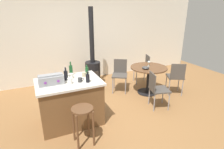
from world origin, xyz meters
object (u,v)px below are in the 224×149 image
dining_table (148,73)px  folding_chair_near (176,76)px  wooden_stool (83,117)px  cup_2 (71,76)px  bottle_4 (66,75)px  bottle_1 (65,73)px  kitchen_island (70,102)px  bottle_0 (71,70)px  folding_chair_left (120,73)px  cup_0 (84,74)px  bottle_3 (87,70)px  cup_4 (70,81)px  bottle_2 (88,78)px  folding_chair_far (143,67)px  serving_bowl (146,68)px  folding_chair_right (157,88)px  toolbox (51,80)px  cup_3 (59,76)px  wood_stove (93,67)px  wine_glass (149,62)px  cup_1 (80,80)px

dining_table → folding_chair_near: bearing=-33.0°
wooden_stool → cup_2: 0.95m
bottle_4 → bottle_1: bearing=82.7°
kitchen_island → bottle_4: bearing=107.9°
dining_table → bottle_0: (-2.07, -0.21, 0.44)m
folding_chair_left → cup_0: bearing=-145.9°
wooden_stool → bottle_3: (0.39, 0.98, 0.46)m
kitchen_island → cup_4: size_ratio=10.13×
folding_chair_near → bottle_0: (-2.66, 0.17, 0.47)m
bottle_2 → cup_2: bottle_2 is taller
cup_4 → folding_chair_far: bearing=27.9°
wooden_stool → bottle_0: bearing=86.1°
bottle_3 → cup_0: 0.18m
bottle_3 → cup_0: bearing=-125.5°
bottle_1 → serving_bowl: size_ratio=1.18×
folding_chair_far → bottle_1: (-2.48, -0.91, 0.46)m
folding_chair_far → cup_0: size_ratio=7.44×
wooden_stool → cup_4: bearing=94.8°
folding_chair_right → cup_4: size_ratio=7.13×
kitchen_island → dining_table: 2.24m
bottle_2 → bottle_0: bearing=112.2°
bottle_2 → toolbox: bearing=163.8°
folding_chair_near → cup_4: 2.82m
wooden_stool → cup_0: size_ratio=5.81×
folding_chair_right → cup_2: 1.90m
bottle_2 → cup_3: bottle_2 is taller
cup_0 → cup_3: size_ratio=1.03×
wooden_stool → wood_stove: wood_stove is taller
bottle_4 → serving_bowl: bearing=8.8°
bottle_1 → folding_chair_far: bearing=20.2°
cup_2 → cup_4: (-0.09, -0.27, 0.01)m
folding_chair_near → bottle_1: bearing=177.1°
dining_table → bottle_2: (-1.87, -0.70, 0.40)m
folding_chair_near → wine_glass: 0.78m
wooden_stool → wine_glass: bearing=30.6°
dining_table → bottle_3: (-1.74, -0.23, 0.40)m
wooden_stool → bottle_1: bottle_1 is taller
folding_chair_far → bottle_4: bottle_4 is taller
folding_chair_left → bottle_3: (-1.13, -0.69, 0.44)m
cup_0 → cup_1: cup_0 is taller
kitchen_island → folding_chair_far: bearing=25.3°
bottle_3 → cup_4: size_ratio=1.58×
folding_chair_left → wine_glass: bearing=-30.1°
folding_chair_right → cup_1: (-1.70, 0.12, 0.43)m
cup_2 → wooden_stool: bearing=-92.5°
serving_bowl → kitchen_island: bearing=-168.9°
bottle_0 → cup_1: bottle_0 is taller
bottle_3 → cup_0: size_ratio=1.61×
folding_chair_right → cup_0: 1.65m
wooden_stool → cup_4: cup_4 is taller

